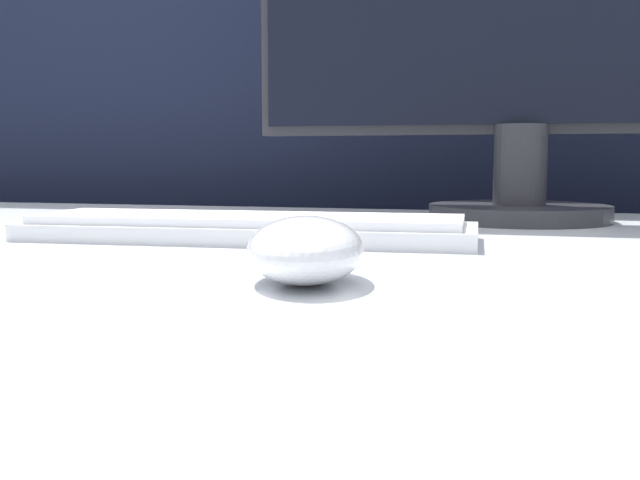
% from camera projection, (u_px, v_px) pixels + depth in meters
% --- Properties ---
extents(partition_panel, '(5.00, 0.03, 1.42)m').
position_uv_depth(partition_panel, '(428.00, 227.00, 1.25)').
color(partition_panel, black).
rests_on(partition_panel, ground_plane).
extents(computer_mouse_near, '(0.10, 0.13, 0.04)m').
position_uv_depth(computer_mouse_near, '(306.00, 249.00, 0.47)').
color(computer_mouse_near, silver).
rests_on(computer_mouse_near, desk).
extents(keyboard, '(0.43, 0.14, 0.02)m').
position_uv_depth(keyboard, '(247.00, 228.00, 0.71)').
color(keyboard, silver).
rests_on(keyboard, desk).
extents(monitor, '(0.66, 0.22, 0.45)m').
position_uv_depth(monitor, '(525.00, 20.00, 0.89)').
color(monitor, '#28282D').
rests_on(monitor, desk).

